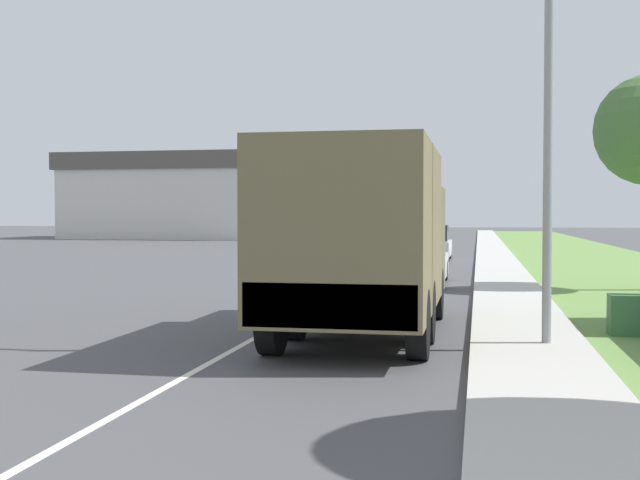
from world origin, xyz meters
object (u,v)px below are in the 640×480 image
at_px(car_nearest_ahead, 417,260).
at_px(car_second_ahead, 429,244).
at_px(military_truck, 364,235).
at_px(lamp_post, 537,20).

distance_m(car_nearest_ahead, car_second_ahead, 12.75).
distance_m(military_truck, car_second_ahead, 23.45).
bearing_deg(car_nearest_ahead, military_truck, -90.52).
height_order(military_truck, car_second_ahead, military_truck).
bearing_deg(lamp_post, military_truck, 162.93).
bearing_deg(military_truck, car_second_ahead, 90.74).
xyz_separation_m(military_truck, lamp_post, (2.79, -0.86, 3.32)).
height_order(car_nearest_ahead, car_second_ahead, car_second_ahead).
bearing_deg(military_truck, car_nearest_ahead, 89.48).
distance_m(military_truck, lamp_post, 4.42).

